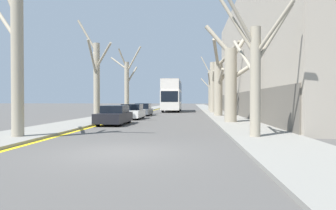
{
  "coord_description": "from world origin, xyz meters",
  "views": [
    {
      "loc": [
        2.36,
        -9.58,
        1.7
      ],
      "look_at": [
        -0.73,
        30.31,
        1.07
      ],
      "focal_mm": 32.0,
      "sensor_mm": 36.0,
      "label": 1
    }
  ],
  "objects": [
    {
      "name": "double_decker_bus",
      "position": [
        -0.54,
        35.55,
        2.64
      ],
      "size": [
        2.6,
        10.51,
        4.66
      ],
      "color": "silver",
      "rests_on": "ground"
    },
    {
      "name": "street_tree_right_0",
      "position": [
        5.12,
        3.79,
        3.06
      ],
      "size": [
        3.23,
        3.99,
        6.61
      ],
      "color": "gray",
      "rests_on": "ground"
    },
    {
      "name": "building_facade_right",
      "position": [
        12.35,
        22.29,
        6.4
      ],
      "size": [
        10.08,
        36.43,
        12.83
      ],
      "color": "#9E9384",
      "rests_on": "ground"
    },
    {
      "name": "kerb_line_stripe",
      "position": [
        -3.92,
        50.0,
        0.0
      ],
      "size": [
        0.24,
        120.0,
        0.01
      ],
      "primitive_type": "cube",
      "color": "yellow",
      "rests_on": "ground"
    },
    {
      "name": "ground_plane",
      "position": [
        0.0,
        0.0,
        0.0
      ],
      "size": [
        300.0,
        300.0,
        0.0
      ],
      "primitive_type": "plane",
      "color": "#4C4947"
    },
    {
      "name": "sidewalk_right",
      "position": [
        5.73,
        50.0,
        0.06
      ],
      "size": [
        3.27,
        120.0,
        0.12
      ],
      "primitive_type": "cube",
      "color": "gray",
      "rests_on": "ground"
    },
    {
      "name": "street_tree_right_1",
      "position": [
        5.32,
        12.79,
        3.19
      ],
      "size": [
        4.47,
        3.02,
        7.41
      ],
      "color": "gray",
      "rests_on": "ground"
    },
    {
      "name": "parked_car_2",
      "position": [
        -3.01,
        23.57,
        0.64
      ],
      "size": [
        1.72,
        4.4,
        1.36
      ],
      "color": "#4C5156",
      "rests_on": "ground"
    },
    {
      "name": "street_tree_left_1",
      "position": [
        -5.19,
        13.77,
        3.57
      ],
      "size": [
        3.26,
        3.73,
        8.18
      ],
      "color": "gray",
      "rests_on": "ground"
    },
    {
      "name": "street_tree_right_4",
      "position": [
        5.26,
        38.61,
        3.61
      ],
      "size": [
        1.68,
        3.85,
        8.8
      ],
      "color": "gray",
      "rests_on": "ground"
    },
    {
      "name": "parked_car_1",
      "position": [
        -3.01,
        17.28,
        0.65
      ],
      "size": [
        1.87,
        4.05,
        1.35
      ],
      "color": "silver",
      "rests_on": "ground"
    },
    {
      "name": "street_tree_right_3",
      "position": [
        5.31,
        30.45,
        3.63
      ],
      "size": [
        2.36,
        2.27,
        7.62
      ],
      "color": "gray",
      "rests_on": "ground"
    },
    {
      "name": "parked_car_0",
      "position": [
        -3.01,
        11.04,
        0.64
      ],
      "size": [
        1.76,
        4.37,
        1.34
      ],
      "color": "black",
      "rests_on": "ground"
    },
    {
      "name": "street_tree_left_2",
      "position": [
        -5.26,
        25.41,
        3.65
      ],
      "size": [
        4.07,
        2.1,
        8.01
      ],
      "color": "gray",
      "rests_on": "ground"
    },
    {
      "name": "sidewalk_left",
      "position": [
        -5.73,
        50.0,
        0.06
      ],
      "size": [
        3.27,
        120.0,
        0.12
      ],
      "primitive_type": "cube",
      "color": "gray",
      "rests_on": "ground"
    },
    {
      "name": "street_tree_right_2",
      "position": [
        5.22,
        21.59,
        3.37
      ],
      "size": [
        2.74,
        3.36,
        7.61
      ],
      "color": "gray",
      "rests_on": "ground"
    },
    {
      "name": "street_tree_left_0",
      "position": [
        -5.29,
        3.0,
        3.91
      ],
      "size": [
        4.09,
        3.2,
        8.39
      ],
      "color": "gray",
      "rests_on": "ground"
    }
  ]
}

